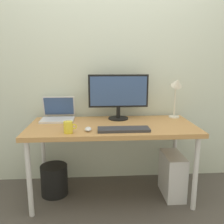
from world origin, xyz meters
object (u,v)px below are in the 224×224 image
Objects in this scene: laptop at (58,114)px; wastebasket at (54,180)px; computer_tower at (172,175)px; mouse at (88,129)px; keyboard at (124,129)px; desk at (112,131)px; coffee_mug at (68,127)px; desk_lamp at (177,89)px; monitor at (118,94)px.

laptop is 1.07× the size of wastebasket.
wastebasket is at bearing -102.34° from laptop.
wastebasket is (-1.15, 0.09, -0.06)m from computer_tower.
laptop reaches higher than mouse.
keyboard is 1.47× the size of wastebasket.
coffee_mug is (-0.37, -0.24, 0.11)m from desk.
desk_lamp reaches higher than coffee_mug.
desk_lamp is 0.85m from computer_tower.
mouse is (0.31, -0.43, -0.04)m from laptop.
monitor is at bearing 69.83° from desk.
computer_tower reaches higher than wastebasket.
monitor is at bearing 54.30° from mouse.
mouse is 0.17m from coffee_mug.
desk_lamp is 1.16m from coffee_mug.
computer_tower is (1.11, -0.27, -0.56)m from laptop.
mouse is at bearing -137.79° from desk.
monitor is 1.06m from wastebasket.
keyboard is 0.30m from mouse.
keyboard is 4.03× the size of coffee_mug.
coffee_mug is 1.13m from computer_tower.
monitor is 1.42× the size of computer_tower.
desk is 2.58× the size of monitor.
desk is at bearing -110.17° from monitor.
desk is at bearing 32.52° from coffee_mug.
monitor is 1.98× the size of wastebasket.
monitor is 6.62× the size of mouse.
desk_lamp reaches higher than keyboard.
monitor is 0.64m from laptop.
mouse is at bearing 177.99° from keyboard.
mouse is at bearing -125.70° from monitor.
monitor is 1.86× the size of laptop.
desk_lamp is 1.03× the size of computer_tower.
computer_tower is at bearing -4.50° from wastebasket.
mouse reaches higher than wastebasket.
desk is 14.05× the size of coffee_mug.
laptop reaches higher than keyboard.
desk_lamp is at bearing 7.42° from wastebasket.
laptop reaches higher than desk.
computer_tower is (0.50, 0.17, -0.52)m from keyboard.
desk_lamp reaches higher than wastebasket.
wastebasket is (-0.35, 0.25, -0.58)m from mouse.
desk is 3.65× the size of computer_tower.
mouse is 0.72m from wastebasket.
mouse reaches higher than computer_tower.
coffee_mug is at bearing -175.91° from keyboard.
mouse is at bearing -168.86° from computer_tower.
keyboard is 0.74m from computer_tower.
coffee_mug is (-1.04, -0.45, -0.25)m from desk_lamp.
monitor reaches higher than mouse.
monitor is at bearing 90.88° from keyboard.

